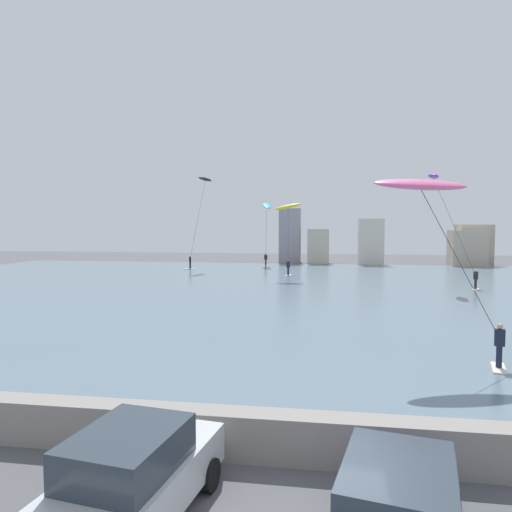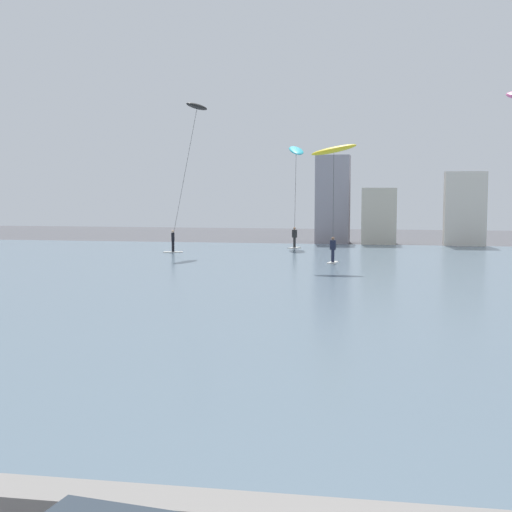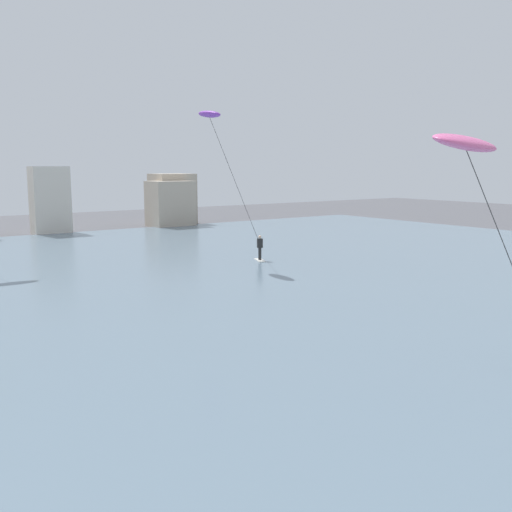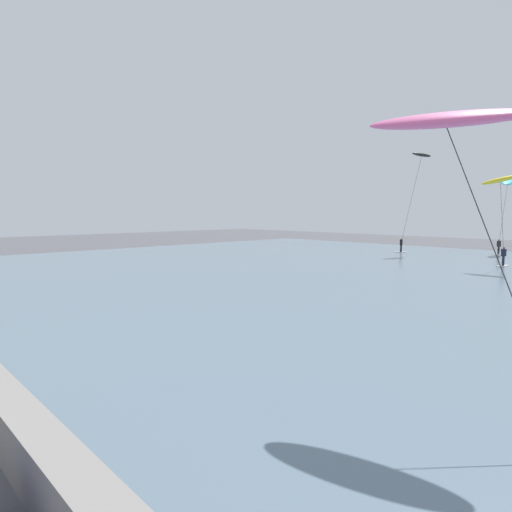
{
  "view_description": "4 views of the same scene",
  "coord_description": "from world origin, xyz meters",
  "px_view_note": "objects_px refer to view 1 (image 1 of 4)",
  "views": [
    {
      "loc": [
        0.25,
        -6.66,
        5.2
      ],
      "look_at": [
        -3.23,
        16.26,
        3.69
      ],
      "focal_mm": 32.57,
      "sensor_mm": 36.0,
      "label": 1
    },
    {
      "loc": [
        -0.56,
        -5.0,
        4.86
      ],
      "look_at": [
        -3.15,
        9.86,
        3.43
      ],
      "focal_mm": 50.95,
      "sensor_mm": 36.0,
      "label": 2
    },
    {
      "loc": [
        -10.09,
        2.11,
        6.15
      ],
      "look_at": [
        0.77,
        17.15,
        3.31
      ],
      "focal_mm": 41.26,
      "sensor_mm": 36.0,
      "label": 3
    },
    {
      "loc": [
        8.31,
        1.23,
        4.59
      ],
      "look_at": [
        -2.95,
        11.88,
        3.02
      ],
      "focal_mm": 30.52,
      "sensor_mm": 36.0,
      "label": 4
    }
  ],
  "objects_px": {
    "kitesurfer_yellow": "(288,215)",
    "kitesurfer_black": "(203,189)",
    "parked_car_silver": "(133,478)",
    "kitesurfer_purple": "(439,191)",
    "kitesurfer_cyan": "(267,210)",
    "kitesurfer_pink": "(426,196)"
  },
  "relations": [
    {
      "from": "kitesurfer_yellow",
      "to": "kitesurfer_black",
      "type": "height_order",
      "value": "kitesurfer_black"
    },
    {
      "from": "parked_car_silver",
      "to": "kitesurfer_purple",
      "type": "bearing_deg",
      "value": 69.21
    },
    {
      "from": "kitesurfer_yellow",
      "to": "kitesurfer_cyan",
      "type": "bearing_deg",
      "value": 105.31
    },
    {
      "from": "kitesurfer_cyan",
      "to": "kitesurfer_yellow",
      "type": "height_order",
      "value": "kitesurfer_cyan"
    },
    {
      "from": "parked_car_silver",
      "to": "kitesurfer_black",
      "type": "bearing_deg",
      "value": 103.57
    },
    {
      "from": "parked_car_silver",
      "to": "kitesurfer_cyan",
      "type": "bearing_deg",
      "value": 94.82
    },
    {
      "from": "kitesurfer_yellow",
      "to": "kitesurfer_purple",
      "type": "bearing_deg",
      "value": -24.42
    },
    {
      "from": "kitesurfer_purple",
      "to": "kitesurfer_black",
      "type": "distance_m",
      "value": 27.03
    },
    {
      "from": "kitesurfer_purple",
      "to": "parked_car_silver",
      "type": "bearing_deg",
      "value": -110.79
    },
    {
      "from": "kitesurfer_purple",
      "to": "kitesurfer_cyan",
      "type": "relative_size",
      "value": 1.14
    },
    {
      "from": "kitesurfer_pink",
      "to": "kitesurfer_yellow",
      "type": "xyz_separation_m",
      "value": [
        -7.41,
        27.09,
        -0.04
      ]
    },
    {
      "from": "parked_car_silver",
      "to": "kitesurfer_cyan",
      "type": "xyz_separation_m",
      "value": [
        -4.44,
        52.66,
        6.42
      ]
    },
    {
      "from": "parked_car_silver",
      "to": "kitesurfer_yellow",
      "type": "relative_size",
      "value": 0.58
    },
    {
      "from": "kitesurfer_black",
      "to": "kitesurfer_pink",
      "type": "bearing_deg",
      "value": -62.66
    },
    {
      "from": "parked_car_silver",
      "to": "kitesurfer_pink",
      "type": "distance_m",
      "value": 14.12
    },
    {
      "from": "kitesurfer_purple",
      "to": "kitesurfer_yellow",
      "type": "relative_size",
      "value": 1.28
    },
    {
      "from": "kitesurfer_cyan",
      "to": "kitesurfer_yellow",
      "type": "relative_size",
      "value": 1.13
    },
    {
      "from": "parked_car_silver",
      "to": "kitesurfer_purple",
      "type": "relative_size",
      "value": 0.45
    },
    {
      "from": "kitesurfer_cyan",
      "to": "kitesurfer_yellow",
      "type": "xyz_separation_m",
      "value": [
        3.98,
        -14.54,
        -1.02
      ]
    },
    {
      "from": "kitesurfer_pink",
      "to": "kitesurfer_yellow",
      "type": "bearing_deg",
      "value": 105.3
    },
    {
      "from": "kitesurfer_pink",
      "to": "kitesurfer_cyan",
      "type": "xyz_separation_m",
      "value": [
        -11.39,
        41.64,
        0.98
      ]
    },
    {
      "from": "kitesurfer_yellow",
      "to": "kitesurfer_black",
      "type": "bearing_deg",
      "value": 143.83
    }
  ]
}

